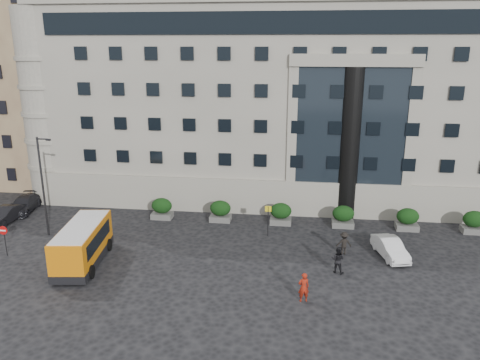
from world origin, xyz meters
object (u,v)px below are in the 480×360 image
at_px(minibus, 83,243).
at_px(white_taxi, 390,248).
at_px(bus_stop_sign, 268,216).
at_px(hedge_d, 343,216).
at_px(no_entry_sign, 4,235).
at_px(parked_car_d, 74,189).
at_px(pedestrian_a, 304,287).
at_px(street_lamp, 43,183).
at_px(hedge_b, 220,211).
at_px(hedge_f, 474,222).
at_px(pedestrian_c, 344,243).
at_px(hedge_a, 162,208).
at_px(parked_car_b, 6,215).
at_px(parked_car_c, 24,204).
at_px(hedge_c, 281,213).
at_px(red_truck, 61,175).
at_px(pedestrian_b, 338,260).
at_px(hedge_e, 408,219).

height_order(minibus, white_taxi, minibus).
bearing_deg(bus_stop_sign, hedge_d, 24.66).
bearing_deg(no_entry_sign, minibus, -4.13).
relative_size(minibus, parked_car_d, 1.50).
relative_size(minibus, pedestrian_a, 3.77).
distance_m(street_lamp, bus_stop_sign, 17.75).
height_order(hedge_b, white_taxi, hedge_b).
xyz_separation_m(hedge_f, pedestrian_c, (-10.80, -5.47, -0.06)).
relative_size(hedge_a, no_entry_sign, 0.79).
xyz_separation_m(parked_car_b, parked_car_c, (0.00, 2.79, -0.00)).
bearing_deg(parked_car_b, hedge_c, 7.97).
relative_size(hedge_f, bus_stop_sign, 0.73).
distance_m(hedge_a, pedestrian_c, 16.16).
bearing_deg(hedge_b, minibus, -131.08).
relative_size(hedge_d, parked_car_b, 0.44).
bearing_deg(parked_car_d, hedge_f, -16.96).
xyz_separation_m(hedge_a, parked_car_d, (-10.76, 5.34, -0.29)).
height_order(hedge_f, no_entry_sign, no_entry_sign).
bearing_deg(hedge_a, minibus, -107.29).
xyz_separation_m(hedge_f, red_truck, (-39.01, 7.15, 0.59)).
height_order(hedge_a, hedge_d, same).
distance_m(parked_car_c, pedestrian_b, 28.83).
height_order(hedge_d, pedestrian_b, pedestrian_b).
bearing_deg(hedge_c, pedestrian_a, -81.40).
bearing_deg(parked_car_b, red_truck, 91.45).
relative_size(hedge_c, pedestrian_b, 0.99).
distance_m(hedge_a, minibus, 9.74).
xyz_separation_m(hedge_a, red_truck, (-13.01, 7.15, 0.59)).
xyz_separation_m(bus_stop_sign, white_taxi, (8.98, -2.66, -1.06)).
bearing_deg(pedestrian_a, street_lamp, -37.57).
bearing_deg(pedestrian_c, minibus, 3.01).
height_order(no_entry_sign, white_taxi, no_entry_sign).
height_order(hedge_d, no_entry_sign, no_entry_sign).
distance_m(hedge_f, white_taxi, 9.29).
bearing_deg(no_entry_sign, hedge_f, 14.17).
distance_m(street_lamp, pedestrian_b, 23.03).
xyz_separation_m(hedge_b, hedge_f, (20.80, 0.00, 0.00)).
bearing_deg(no_entry_sign, hedge_b, 31.90).
relative_size(parked_car_b, pedestrian_c, 2.41).
distance_m(parked_car_d, pedestrian_b, 28.80).
bearing_deg(pedestrian_b, hedge_e, -108.95).
bearing_deg(white_taxi, pedestrian_c, 166.49).
height_order(white_taxi, pedestrian_c, pedestrian_c).
bearing_deg(parked_car_d, street_lamp, -83.17).
relative_size(parked_car_d, white_taxi, 1.14).
distance_m(parked_car_b, pedestrian_b, 28.13).
distance_m(street_lamp, no_entry_sign, 4.98).
distance_m(hedge_a, parked_car_d, 12.01).
bearing_deg(red_truck, hedge_f, -12.89).
distance_m(parked_car_b, pedestrian_c, 28.34).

